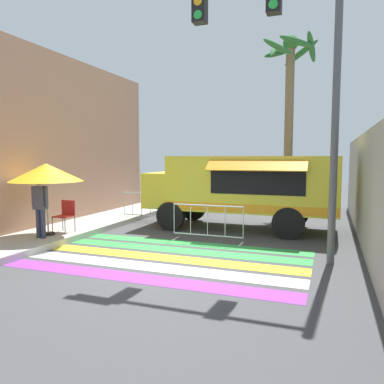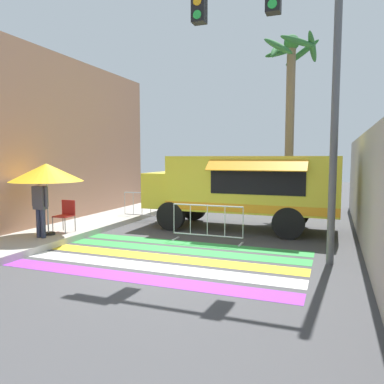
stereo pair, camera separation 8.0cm
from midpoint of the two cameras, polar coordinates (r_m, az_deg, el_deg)
ground_plane at (r=8.75m, az=-4.34°, el=-10.18°), size 60.00×60.00×0.00m
concrete_wall_right at (r=10.72m, az=24.87°, el=0.31°), size 0.20×16.00×2.98m
crosswalk_painted at (r=8.83m, az=-4.06°, el=-9.99°), size 6.40×3.60×0.01m
food_truck at (r=12.22m, az=6.98°, el=1.06°), size 6.10×2.72×2.37m
traffic_signal_pole at (r=9.02m, az=12.90°, el=21.47°), size 3.99×0.29×6.78m
patio_umbrella at (r=11.05m, az=-21.53°, el=2.75°), size 1.98×1.98×1.99m
folding_chair at (r=11.46m, az=-18.88°, el=-3.04°), size 0.46×0.46×0.91m
vendor_person at (r=10.78m, az=-22.34°, el=-1.63°), size 0.53×0.22×1.64m
barricade_front at (r=10.33m, az=2.16°, el=-4.84°), size 2.02×0.44×1.04m
barricade_side at (r=14.05m, az=-7.88°, el=-2.25°), size 1.49×0.44×1.04m
palm_tree at (r=15.85m, az=14.48°, el=14.56°), size 2.24×2.36×7.11m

